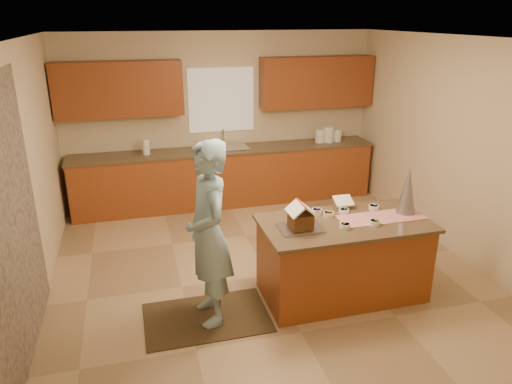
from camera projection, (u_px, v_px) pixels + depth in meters
floor at (268, 275)px, 5.75m from camera, size 5.50×5.50×0.00m
ceiling at (271, 39)px, 4.81m from camera, size 5.50×5.50×0.00m
wall_back at (221, 118)px, 7.77m from camera, size 5.50×5.50×0.00m
wall_front at (404, 304)px, 2.79m from camera, size 5.50×5.50×0.00m
wall_left at (23, 187)px, 4.68m from camera, size 5.50×5.50×0.00m
wall_right at (465, 152)px, 5.89m from camera, size 5.50×5.50×0.00m
stone_accent at (10, 230)px, 3.99m from camera, size 0.00×2.50×2.50m
window_curtain at (221, 100)px, 7.64m from camera, size 1.05×0.03×1.00m
back_counter_base at (226, 177)px, 7.82m from camera, size 4.80×0.60×0.88m
back_counter_top at (226, 150)px, 7.66m from camera, size 4.85×0.63×0.04m
upper_cabinet_left at (119, 89)px, 7.04m from camera, size 1.85×0.35×0.80m
upper_cabinet_right at (317, 82)px, 7.79m from camera, size 1.85×0.35×0.80m
sink at (226, 151)px, 7.66m from camera, size 0.70×0.45×0.12m
faucet at (223, 138)px, 7.76m from camera, size 0.03×0.03×0.28m
island_base at (343, 260)px, 5.23m from camera, size 1.72×0.87×0.84m
island_top at (345, 223)px, 5.08m from camera, size 1.79×0.94×0.04m
table_runner at (382, 217)px, 5.18m from camera, size 0.95×0.35×0.01m
baking_tray at (300, 228)px, 4.90m from camera, size 0.44×0.33×0.02m
cookbook at (344, 201)px, 5.41m from camera, size 0.21×0.16×0.09m
tinsel_tree at (408, 191)px, 5.21m from camera, size 0.21×0.21×0.52m
rug at (207, 317)px, 4.94m from camera, size 1.26×0.82×0.01m
boy at (209, 234)px, 4.62m from camera, size 0.50×0.71×1.86m
canister_a at (320, 136)px, 8.00m from camera, size 0.16×0.16×0.22m
canister_b at (328, 134)px, 8.03m from camera, size 0.18×0.18×0.26m
canister_c at (337, 135)px, 8.08m from camera, size 0.14×0.14×0.20m
paper_towel at (146, 147)px, 7.31m from camera, size 0.11×0.11×0.24m
gingerbread_house at (301, 218)px, 4.86m from camera, size 0.26×0.27×0.27m
candy_bowls at (347, 215)px, 5.17m from camera, size 0.77×0.56×0.05m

